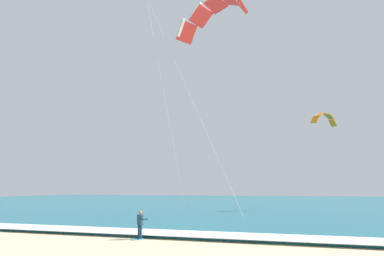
% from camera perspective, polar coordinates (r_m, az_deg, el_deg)
% --- Properties ---
extents(sea, '(200.00, 120.00, 0.20)m').
position_cam_1_polar(sea, '(80.36, 14.20, -11.93)').
color(sea, '#146075').
rests_on(sea, ground).
extents(surf_foam, '(200.00, 2.92, 0.04)m').
position_cam_1_polar(surf_foam, '(21.94, 3.99, -17.45)').
color(surf_foam, white).
rests_on(surf_foam, sea).
extents(surfboard, '(0.97, 1.46, 0.09)m').
position_cam_1_polar(surfboard, '(21.90, -8.79, -17.88)').
color(surfboard, '#239EC6').
rests_on(surfboard, ground).
extents(kitesurfer, '(0.66, 0.65, 1.69)m').
position_cam_1_polar(kitesurfer, '(21.81, -8.68, -15.50)').
color(kitesurfer, '#143347').
rests_on(kitesurfer, ground).
extents(kite_primary, '(6.80, 6.95, 17.07)m').
position_cam_1_polar(kite_primary, '(28.84, 3.46, 19.04)').
color(kite_primary, red).
extents(kite_distant, '(3.76, 4.47, 1.77)m').
position_cam_1_polar(kite_distant, '(51.83, 21.27, 1.65)').
color(kite_distant, orange).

